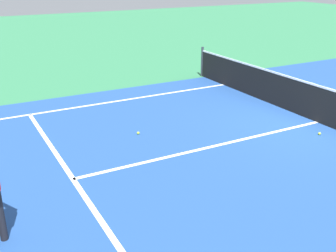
% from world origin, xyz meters
% --- Properties ---
extents(ground_plane, '(60.00, 60.00, 0.00)m').
position_xyz_m(ground_plane, '(0.00, 0.00, 0.00)').
color(ground_plane, '#337F51').
extents(court_surface_inbounds, '(10.62, 24.40, 0.00)m').
position_xyz_m(court_surface_inbounds, '(0.00, 0.00, 0.00)').
color(court_surface_inbounds, '#234C93').
rests_on(court_surface_inbounds, ground_plane).
extents(line_sideline_left, '(0.10, 11.89, 0.01)m').
position_xyz_m(line_sideline_left, '(-4.11, -5.95, 0.00)').
color(line_sideline_left, white).
rests_on(line_sideline_left, ground_plane).
extents(line_service_near, '(8.22, 0.10, 0.01)m').
position_xyz_m(line_service_near, '(0.00, -6.40, 0.00)').
color(line_service_near, white).
rests_on(line_service_near, ground_plane).
extents(line_center_service, '(0.10, 6.40, 0.01)m').
position_xyz_m(line_center_service, '(0.00, -3.20, 0.00)').
color(line_center_service, white).
rests_on(line_center_service, ground_plane).
extents(net, '(11.01, 0.09, 1.07)m').
position_xyz_m(net, '(0.00, 0.00, 0.49)').
color(net, '#33383D').
rests_on(net, ground_plane).
extents(tennis_ball_mid_court, '(0.07, 0.07, 0.07)m').
position_xyz_m(tennis_ball_mid_court, '(-1.44, -4.40, 0.03)').
color(tennis_ball_mid_court, '#CCE033').
rests_on(tennis_ball_mid_court, ground_plane).
extents(tennis_ball_near_net, '(0.07, 0.07, 0.07)m').
position_xyz_m(tennis_ball_near_net, '(0.64, -0.62, 0.03)').
color(tennis_ball_near_net, '#CCE033').
rests_on(tennis_ball_near_net, ground_plane).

